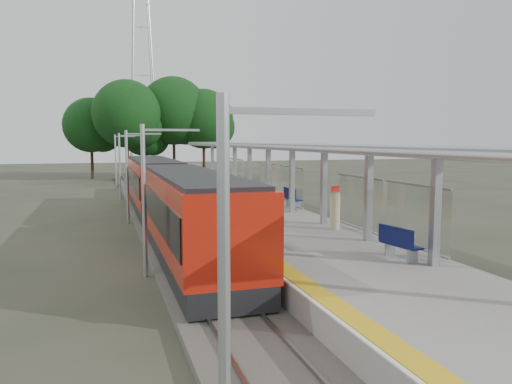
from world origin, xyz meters
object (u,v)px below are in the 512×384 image
info_pillar_near (335,211)px  bench_far (244,188)px  train (167,194)px  bench_near (399,242)px  info_pillar_far (223,184)px  litter_bin (261,195)px  bench_mid (292,197)px

info_pillar_near → bench_far: bearing=82.7°
train → bench_far: train is taller
train → bench_near: bearing=-63.9°
info_pillar_near → bench_near: bearing=-101.9°
info_pillar_far → litter_bin: info_pillar_far is taller
train → litter_bin: bearing=28.4°
train → litter_bin: size_ratio=31.21×
bench_mid → info_pillar_near: bearing=-98.2°
litter_bin → train: bearing=-151.6°
bench_mid → info_pillar_far: 9.05m
bench_mid → info_pillar_near: size_ratio=0.88×
bench_far → info_pillar_near: info_pillar_near is taller
bench_far → info_pillar_far: bearing=119.9°
train → bench_mid: (7.10, 0.51, -0.46)m
bench_near → bench_mid: 12.62m
train → bench_mid: size_ratio=16.49×
bench_far → litter_bin: bench_far is taller
bench_near → bench_mid: size_ratio=0.97×
bench_mid → bench_near: bearing=-97.6°
train → litter_bin: 7.00m
bench_far → info_pillar_near: (-0.03, -14.50, 0.34)m
bench_near → litter_bin: bearing=79.5°
bench_far → info_pillar_far: size_ratio=0.86×
train → info_pillar_far: (5.19, 9.36, -0.36)m
bench_far → info_pillar_near: 14.50m
bench_far → litter_bin: 4.68m
train → litter_bin: train is taller
train → bench_far: bearing=51.3°
bench_mid → info_pillar_near: info_pillar_near is taller
train → info_pillar_far: 10.71m
info_pillar_near → bench_mid: bearing=76.8°
bench_near → bench_mid: (1.19, 12.57, 0.03)m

